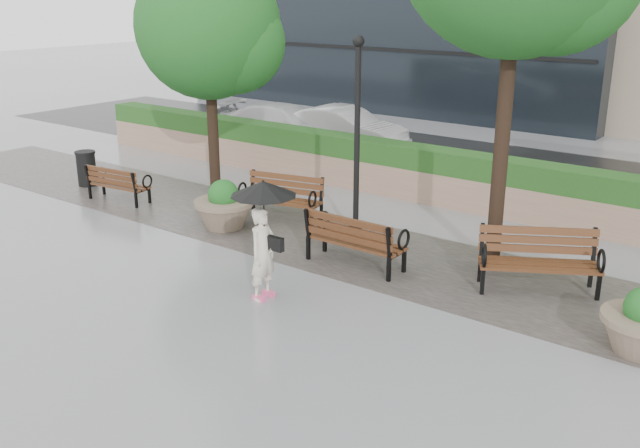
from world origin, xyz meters
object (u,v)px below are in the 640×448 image
Objects in this scene: pedestrian at (263,229)px; car_left at (285,125)px; bench_1 at (281,207)px; bench_3 at (538,274)px; bench_2 at (355,251)px; trash_bin at (87,169)px; bench_0 at (119,191)px; car_right at (344,129)px; lamppost at (357,152)px; planter_left at (224,209)px.

car_left is at bearing 35.82° from pedestrian.
bench_3 is at bearing -16.56° from bench_1.
bench_2 is 11.26m from car_left.
bench_0 is at bearing -12.82° from trash_bin.
car_right reaches higher than bench_1.
trash_bin is at bearing -19.90° from bench_0.
trash_bin is (-12.35, -0.50, 0.12)m from bench_3.
bench_3 is at bearing -130.90° from car_left.
bench_0 is 0.40× the size of car_right.
pedestrian is (2.59, -3.54, 0.96)m from bench_1.
car_right is (-5.17, 6.86, -1.16)m from lamppost.
bench_1 is at bearing 146.56° from bench_3.
trash_bin is 0.21× the size of car_right.
trash_bin is 0.21× the size of lamppost.
bench_3 is at bearing 2.31° from trash_bin.
bench_2 is 0.47× the size of lamppost.
planter_left reaches higher than bench_2.
pedestrian is (6.79, -2.19, 1.00)m from bench_0.
bench_2 is at bearing 172.54° from bench_0.
car_right reaches higher than bench_3.
car_left is at bearing 138.78° from lamppost.
lamppost is 0.99× the size of car_right.
trash_bin is at bearing 162.40° from car_left.
planter_left is 0.31× the size of lamppost.
bench_1 is 4.49m from pedestrian.
pedestrian is at bearing -153.74° from car_right.
lamppost is at bearing -174.74° from bench_0.
pedestrian reaches higher than car_right.
lamppost reaches higher than trash_bin.
bench_3 is 0.46× the size of car_left.
bench_2 is at bearing -56.13° from lamppost.
bench_1 is 2.23× the size of trash_bin.
planter_left is at bearing -3.46° from trash_bin.
planter_left is 0.64× the size of pedestrian.
trash_bin is (-9.11, 0.48, 0.14)m from bench_2.
bench_0 is at bearing -175.02° from bench_1.
bench_0 is 8.32m from car_right.
pedestrian is (8.69, -2.63, 0.82)m from trash_bin.
bench_1 is at bearing -25.01° from bench_2.
planter_left is 8.51m from car_right.
car_left is 2.12m from car_right.
bench_1 is at bearing -169.33° from bench_0.
car_right is (2.05, 0.54, 0.02)m from car_left.
bench_0 is 1.96m from trash_bin.
bench_3 is at bearing -51.82° from pedestrian.
bench_1 is (4.20, 1.34, 0.04)m from bench_0.
bench_0 is at bearing 155.43° from bench_3.
bench_2 is 0.42× the size of car_left.
bench_1 is at bearing 63.31° from planter_left.
pedestrian is (5.71, -10.43, 0.56)m from car_right.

